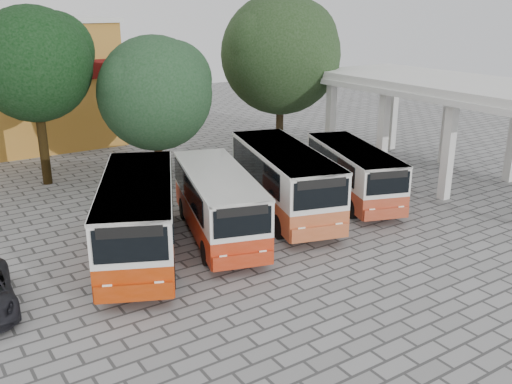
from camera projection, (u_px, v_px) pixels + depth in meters
ground at (350, 247)px, 22.68m from camera, size 90.00×90.00×0.00m
terminal_shelter at (453, 89)px, 29.77m from camera, size 6.80×15.80×5.40m
bus_far_left at (138, 213)px, 21.26m from camera, size 5.87×9.05×3.04m
bus_centre_left at (218, 200)px, 23.14m from camera, size 4.48×8.17×2.77m
bus_centre_right at (284, 177)px, 25.65m from camera, size 4.80×8.92×3.03m
bus_far_right at (353, 170)px, 27.53m from camera, size 4.49×7.77×2.63m
tree_left at (35, 60)px, 28.57m from camera, size 6.09×5.80×9.18m
tree_middle at (156, 89)px, 30.03m from camera, size 6.35×6.04×7.69m
tree_right at (282, 50)px, 35.32m from camera, size 7.80×7.43×9.87m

